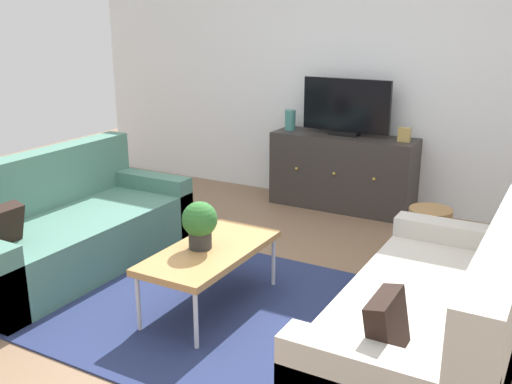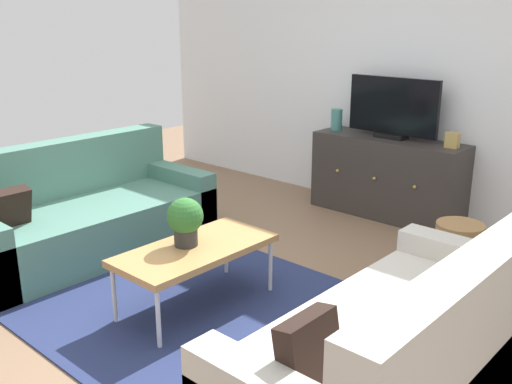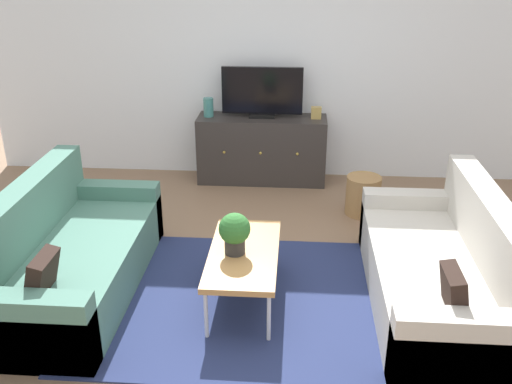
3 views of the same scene
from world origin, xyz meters
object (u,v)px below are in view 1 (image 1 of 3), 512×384
Objects in this scene: potted_plant at (200,223)px; wicker_basket at (429,232)px; coffee_table at (210,253)px; glass_vase at (290,120)px; couch_right_side at (446,323)px; mantel_clock at (404,135)px; flat_screen_tv at (346,107)px; couch_left_side at (62,231)px; tv_console at (343,172)px.

potted_plant is 2.00m from wicker_basket.
coffee_table is 5.05× the size of glass_vase.
couch_right_side is 1.59m from potted_plant.
couch_right_side is 14.95× the size of mantel_clock.
wicker_basket is (-0.46, 1.57, -0.08)m from couch_right_side.
flat_screen_tv is 6.73× the size of mantel_clock.
glass_vase is at bearing -178.05° from flat_screen_tv.
couch_left_side is 3.12m from mantel_clock.
wicker_basket is (1.10, 1.62, -0.39)m from potted_plant.
tv_console is 0.75m from glass_vase.
couch_left_side is 1.37m from potted_plant.
flat_screen_tv is at bearing 122.39° from couch_right_side.
couch_left_side is at bearing -108.21° from glass_vase.
flat_screen_tv is (0.04, 2.45, 0.42)m from potted_plant.
couch_right_side is (2.89, 0.00, 0.00)m from couch_left_side.
wicker_basket is at bearing 106.39° from couch_right_side.
mantel_clock reaches higher than couch_left_side.
glass_vase reaches higher than tv_console.
couch_right_side is 2.60m from mantel_clock.
couch_left_side is 14.95× the size of mantel_clock.
couch_right_side is 1.63m from wicker_basket.
mantel_clock reaches higher than couch_right_side.
mantel_clock is (0.59, 0.00, 0.43)m from tv_console.
mantel_clock is at bearing 75.48° from potted_plant.
coffee_table is 1.19× the size of flat_screen_tv.
couch_right_side reaches higher than tv_console.
mantel_clock is at bearing 0.00° from glass_vase.
flat_screen_tv is 4.25× the size of glass_vase.
mantel_clock is at bearing 0.00° from tv_console.
couch_left_side and couch_right_side have the same top height.
wicker_basket is at bearing -26.14° from glass_vase.
glass_vase is (-0.55, 2.43, 0.25)m from potted_plant.
tv_console is (-0.02, 2.41, -0.02)m from coffee_table.
potted_plant is 2.52m from mantel_clock.
wicker_basket is at bearing 32.83° from couch_left_side.
couch_left_side is 1.00× the size of couch_right_side.
flat_screen_tv is (1.37, 2.39, 0.73)m from couch_left_side.
glass_vase reaches higher than potted_plant.
couch_right_side is 2.93m from flat_screen_tv.
couch_right_side reaches higher than wicker_basket.
couch_right_side is 2.22× the size of flat_screen_tv.
coffee_table is at bearing -1.29° from couch_left_side.
glass_vase is at bearing 71.79° from couch_left_side.
couch_left_side is 4.96× the size of wicker_basket.
mantel_clock is (0.63, 2.43, 0.21)m from potted_plant.
potted_plant reaches higher than wicker_basket.
potted_plant is 1.51× the size of glass_vase.
tv_console is at bearing 90.52° from coffee_table.
tv_console is 0.64m from flat_screen_tv.
tv_console is (1.37, 2.37, 0.09)m from couch_left_side.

